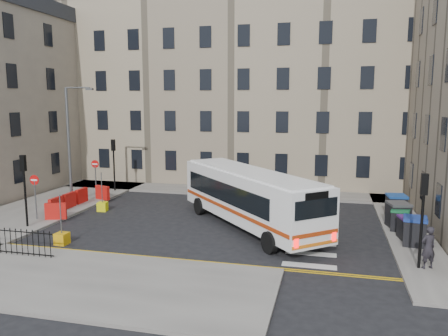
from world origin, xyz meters
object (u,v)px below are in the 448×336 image
at_px(streetlamp, 69,143).
at_px(pedestrian, 428,247).
at_px(wheelie_bin_d, 398,215).
at_px(wheelie_bin_c, 400,220).
at_px(wheelie_bin_a, 415,231).
at_px(bollard_chevron, 62,239).
at_px(bus, 249,196).
at_px(wheelie_bin_b, 408,228).
at_px(wheelie_bin_e, 396,206).
at_px(bollard_yellow, 103,207).

distance_m(streetlamp, pedestrian, 23.40).
bearing_deg(wheelie_bin_d, wheelie_bin_c, -100.90).
relative_size(wheelie_bin_a, bollard_chevron, 2.36).
bearing_deg(wheelie_bin_a, wheelie_bin_c, 106.09).
height_order(bus, wheelie_bin_b, bus).
xyz_separation_m(wheelie_bin_a, wheelie_bin_d, (-0.34, 3.08, 0.01)).
distance_m(wheelie_bin_b, wheelie_bin_e, 4.40).
relative_size(wheelie_bin_b, bollard_chevron, 2.01).
distance_m(bus, wheelie_bin_b, 8.61).
height_order(bus, wheelie_bin_d, bus).
height_order(pedestrian, bollard_yellow, pedestrian).
height_order(bus, bollard_chevron, bus).
bearing_deg(bollard_chevron, wheelie_bin_d, 21.89).
height_order(wheelie_bin_a, wheelie_bin_d, wheelie_bin_d).
relative_size(wheelie_bin_b, wheelie_bin_c, 0.96).
height_order(wheelie_bin_a, bollard_yellow, wheelie_bin_a).
xyz_separation_m(bus, wheelie_bin_a, (8.65, -1.50, -1.03)).
bearing_deg(bollard_chevron, wheelie_bin_c, 19.99).
bearing_deg(wheelie_bin_d, wheelie_bin_e, 71.90).
xyz_separation_m(wheelie_bin_a, wheelie_bin_e, (-0.15, 5.33, 0.00)).
xyz_separation_m(wheelie_bin_a, bollard_yellow, (-18.82, 2.96, -0.55)).
relative_size(streetlamp, wheelie_bin_e, 5.79).
bearing_deg(wheelie_bin_e, wheelie_bin_b, -96.06).
height_order(wheelie_bin_d, wheelie_bin_e, wheelie_bin_d).
distance_m(bus, wheelie_bin_d, 8.52).
bearing_deg(wheelie_bin_b, bus, 166.30).
bearing_deg(wheelie_bin_e, bollard_yellow, -178.98).
xyz_separation_m(bus, wheelie_bin_d, (8.31, 1.58, -1.01)).
bearing_deg(bus, wheelie_bin_a, -50.83).
distance_m(wheelie_bin_b, bollard_chevron, 17.85).
distance_m(streetlamp, bus, 13.80).
bearing_deg(wheelie_bin_b, wheelie_bin_a, -91.51).
distance_m(streetlamp, wheelie_bin_c, 22.00).
distance_m(streetlamp, wheelie_bin_a, 22.63).
height_order(wheelie_bin_c, wheelie_bin_d, wheelie_bin_d).
distance_m(wheelie_bin_a, pedestrian, 3.24).
height_order(pedestrian, bollard_chevron, pedestrian).
bearing_deg(bus, wheelie_bin_c, -34.54).
distance_m(pedestrian, bollard_chevron, 17.36).
distance_m(wheelie_bin_a, bollard_yellow, 19.06).
bearing_deg(wheelie_bin_d, wheelie_bin_a, -96.81).
bearing_deg(wheelie_bin_b, wheelie_bin_c, 86.94).
xyz_separation_m(bus, wheelie_bin_c, (8.33, 0.94, -1.13)).
bearing_deg(bus, wheelie_bin_d, -30.23).
relative_size(wheelie_bin_d, pedestrian, 0.81).
height_order(wheelie_bin_d, bollard_yellow, wheelie_bin_d).
relative_size(streetlamp, wheelie_bin_a, 5.75).
distance_m(wheelie_bin_a, wheelie_bin_d, 3.10).
bearing_deg(pedestrian, wheelie_bin_a, -116.07).
bearing_deg(streetlamp, wheelie_bin_b, -8.63).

